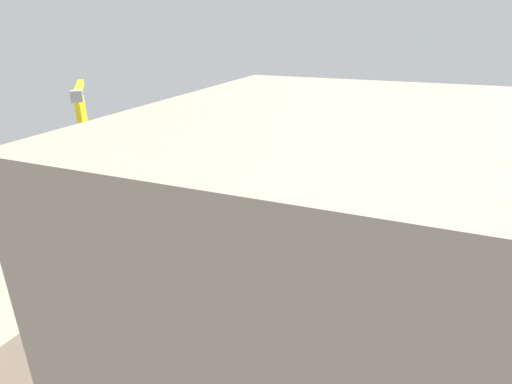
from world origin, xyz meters
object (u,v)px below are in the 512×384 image
at_px(parked_car_1, 337,232).
at_px(parked_car_2, 305,227).
at_px(passenger_coach, 471,195).
at_px(traffic_light, 337,203).
at_px(locomotive, 369,186).
at_px(box_truck_0, 210,227).
at_px(tower_crane, 88,152).
at_px(freight_coach_far, 246,173).
at_px(platform_canopy_near, 340,189).
at_px(street_tree_0, 435,213).
at_px(parked_car_3, 272,221).
at_px(parked_car_4, 241,215).
at_px(street_tree_2, 318,201).
at_px(platform_canopy_far, 281,170).
at_px(construction_building, 180,216).
at_px(parked_car_0, 373,238).
at_px(street_tree_1, 300,193).

relative_size(parked_car_1, parked_car_2, 1.06).
bearing_deg(passenger_coach, traffic_light, 34.75).
bearing_deg(traffic_light, passenger_coach, -145.25).
distance_m(locomotive, box_truck_0, 47.27).
xyz_separation_m(locomotive, tower_crane, (52.06, 45.49, 16.18)).
xyz_separation_m(freight_coach_far, box_truck_0, (-5.14, 31.18, -1.49)).
relative_size(freight_coach_far, parked_car_2, 3.79).
height_order(platform_canopy_near, tower_crane, tower_crane).
bearing_deg(locomotive, street_tree_0, 131.49).
xyz_separation_m(parked_car_2, parked_car_3, (8.01, -0.16, -0.07)).
height_order(parked_car_4, street_tree_2, street_tree_2).
bearing_deg(parked_car_2, street_tree_0, -160.41).
xyz_separation_m(locomotive, street_tree_0, (-16.52, 18.68, 2.88)).
xyz_separation_m(parked_car_3, street_tree_2, (-8.59, -7.96, 3.24)).
height_order(locomotive, parked_car_4, locomotive).
distance_m(parked_car_1, traffic_light, 8.50).
height_order(parked_car_2, street_tree_0, street_tree_0).
xyz_separation_m(platform_canopy_far, parked_car_2, (-14.23, 24.49, -3.57)).
bearing_deg(construction_building, parked_car_4, -92.94).
distance_m(parked_car_4, street_tree_0, 43.13).
bearing_deg(parked_car_4, freight_coach_far, -68.99).
height_order(construction_building, street_tree_0, construction_building).
bearing_deg(construction_building, parked_car_2, -125.95).
xyz_separation_m(parked_car_0, construction_building, (31.86, 23.75, 9.98)).
relative_size(freight_coach_far, street_tree_2, 2.72).
bearing_deg(traffic_light, parked_car_3, 29.38).
xyz_separation_m(passenger_coach, parked_car_0, (19.89, 27.54, -2.49)).
relative_size(parked_car_1, traffic_light, 0.72).
xyz_separation_m(locomotive, freight_coach_far, (33.58, 6.58, 1.26)).
height_order(tower_crane, street_tree_1, tower_crane).
height_order(parked_car_3, tower_crane, tower_crane).
distance_m(platform_canopy_near, parked_car_4, 26.23).
bearing_deg(traffic_light, tower_crane, 27.81).
height_order(parked_car_0, parked_car_3, parked_car_0).
bearing_deg(parked_car_1, construction_building, 44.00).
bearing_deg(street_tree_2, traffic_light, 174.10).
bearing_deg(locomotive, street_tree_2, 65.37).
bearing_deg(passenger_coach, freight_coach_far, 6.41).
relative_size(parked_car_1, parked_car_3, 1.08).
xyz_separation_m(construction_building, street_tree_2, (-17.69, -31.40, -6.75)).
bearing_deg(parked_car_0, traffic_light, -37.09).
xyz_separation_m(parked_car_1, parked_car_3, (15.16, -0.02, -0.05)).
xyz_separation_m(freight_coach_far, street_tree_1, (-20.07, 13.38, 2.19)).
height_order(parked_car_1, tower_crane, tower_crane).
distance_m(box_truck_0, street_tree_1, 23.52).
bearing_deg(platform_canopy_far, box_truck_0, 82.50).
bearing_deg(parked_car_3, passenger_coach, -146.86).
bearing_deg(parked_car_4, parked_car_2, 179.00).
xyz_separation_m(platform_canopy_near, box_truck_0, (22.56, 27.15, -2.37)).
bearing_deg(passenger_coach, platform_canopy_near, 18.99).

